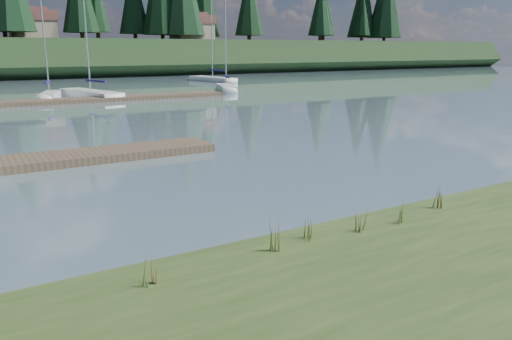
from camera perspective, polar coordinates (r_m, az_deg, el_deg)
ground at (r=39.93m, az=-24.33°, el=6.82°), size 200.00×200.00×0.00m
dock_far at (r=40.19m, az=-21.51°, el=7.34°), size 26.00×2.20×0.30m
sailboat_bg_2 at (r=43.79m, az=-22.43°, el=7.95°), size 2.67×5.72×8.74m
sailboat_bg_3 at (r=44.68m, az=-18.82°, el=8.33°), size 3.90×9.14×13.08m
sailboat_bg_4 at (r=48.57m, az=-3.51°, el=9.42°), size 3.45×6.66×9.90m
sailboat_bg_5 at (r=62.76m, az=-5.40°, el=10.35°), size 3.10×8.99×12.52m
weed_0 at (r=9.26m, az=2.28°, el=-7.43°), size 0.17×0.14×0.72m
weed_1 at (r=9.88m, az=6.09°, el=-6.61°), size 0.17×0.14×0.52m
weed_2 at (r=11.13m, az=16.21°, el=-4.68°), size 0.17×0.14×0.54m
weed_3 at (r=8.20m, az=-12.13°, el=-11.23°), size 0.17×0.14×0.53m
weed_4 at (r=10.43m, az=11.91°, el=-5.79°), size 0.17×0.14×0.49m
weed_5 at (r=12.35m, az=20.02°, el=-3.04°), size 0.17×0.14×0.60m
mud_lip at (r=9.89m, az=-0.85°, el=-9.62°), size 60.00×0.50×0.14m
conifer_5 at (r=82.12m, az=-17.85°, el=17.92°), size 3.96×3.96×10.35m
conifer_7 at (r=93.31m, az=-0.82°, el=18.81°), size 5.28×5.28×13.20m
conifer_8 at (r=97.20m, az=7.43°, el=18.10°), size 4.62×4.62×11.77m
conifer_9 at (r=107.95m, az=12.14°, el=18.20°), size 5.94×5.94×14.62m
house_1 at (r=81.22m, az=-24.22°, el=14.95°), size 6.30×5.30×4.65m
house_2 at (r=85.79m, az=-7.35°, el=15.88°), size 6.30×5.30×4.65m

